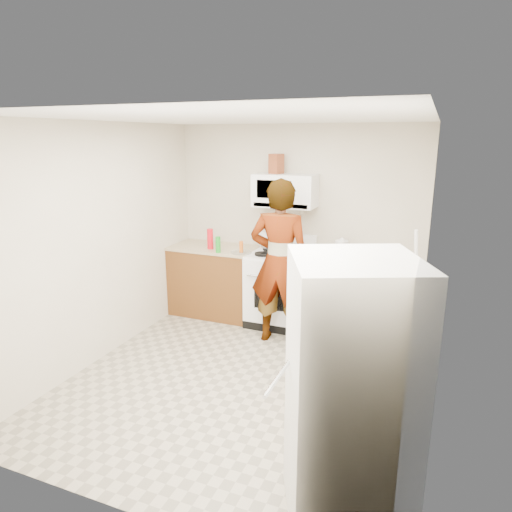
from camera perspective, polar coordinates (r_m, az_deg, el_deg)
The scene contains 20 objects.
floor at distance 4.72m, azimuth -1.90°, elevation -15.10°, with size 3.60×3.60×0.00m, color gray.
back_wall at distance 5.88m, azimuth 5.07°, elevation 3.93°, with size 3.20×0.02×2.50m, color beige.
right_wall at distance 3.90m, azimuth 19.89°, elevation -2.52°, with size 0.02×3.60×2.50m, color beige.
cabinet_left at distance 6.18m, azimuth -5.19°, elevation -3.18°, with size 1.12×0.62×0.90m, color brown.
counter_left at distance 6.06m, azimuth -5.30°, elevation 1.03°, with size 1.14×0.64×0.04m, color tan.
cabinet_right at distance 5.65m, azimuth 10.62°, elevation -5.15°, with size 0.80×0.62×0.90m, color brown.
counter_right at distance 5.51m, azimuth 10.84°, elevation -0.57°, with size 0.82×0.64×0.04m, color tan.
gas_range at distance 5.82m, azimuth 3.06°, elevation -3.94°, with size 0.76×0.65×1.13m.
microwave at distance 5.67m, azimuth 3.65°, elevation 8.16°, with size 0.76×0.38×0.40m, color white.
person at distance 5.19m, azimuth 3.00°, elevation -0.83°, with size 0.70×0.46×1.91m, color tan.
fridge at distance 2.89m, azimuth 11.60°, elevation -16.82°, with size 0.70×0.70×1.70m, color silver.
kettle at distance 5.62m, azimuth 10.64°, elevation 0.95°, with size 0.16×0.16×0.19m, color silver.
jug at distance 5.70m, azimuth 2.55°, elevation 11.44°, with size 0.14×0.14×0.24m, color brown.
saucepan at distance 5.90m, azimuth 1.63°, elevation 1.65°, with size 0.21×0.21×0.11m, color #B2B2B6.
tray at distance 5.50m, azimuth 3.97°, elevation 0.06°, with size 0.25×0.16×0.05m, color white.
bottle_spray at distance 5.90m, azimuth -5.75°, elevation 2.14°, with size 0.08×0.08×0.26m, color red.
bottle_hot_sauce at distance 5.69m, azimuth -1.86°, elevation 1.14°, with size 0.05×0.05×0.15m, color #CE5C16.
bottle_green_cap at distance 5.71m, azimuth -4.77°, elevation 1.42°, with size 0.06×0.06×0.20m, color #198A1E.
pot_lid at distance 5.70m, azimuth -1.85°, elevation 0.47°, with size 0.27×0.27×0.01m, color silver.
broom at distance 4.94m, azimuth 19.39°, elevation -5.04°, with size 0.03×0.03×1.49m, color white.
Camera 1 is at (1.67, -3.74, 2.35)m, focal length 32.00 mm.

